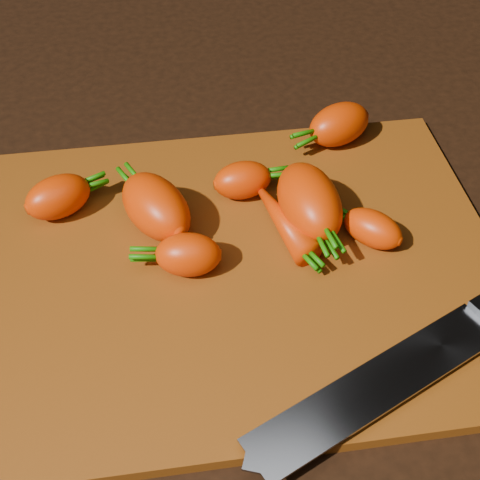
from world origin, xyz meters
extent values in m
cube|color=black|center=(0.00, 0.00, -0.01)|extent=(2.00, 2.00, 0.01)
cube|color=#86400E|center=(0.00, 0.00, 0.01)|extent=(0.50, 0.40, 0.01)
ellipsoid|color=red|center=(-0.17, 0.09, 0.03)|extent=(0.08, 0.07, 0.04)
ellipsoid|color=red|center=(-0.05, 0.00, 0.03)|extent=(0.07, 0.05, 0.04)
ellipsoid|color=red|center=(0.07, 0.04, 0.04)|extent=(0.07, 0.11, 0.06)
ellipsoid|color=red|center=(-0.08, 0.06, 0.04)|extent=(0.09, 0.11, 0.06)
ellipsoid|color=red|center=(0.14, 0.17, 0.04)|extent=(0.09, 0.07, 0.05)
ellipsoid|color=red|center=(0.01, 0.09, 0.03)|extent=(0.07, 0.05, 0.04)
ellipsoid|color=red|center=(0.13, 0.01, 0.03)|extent=(0.07, 0.07, 0.04)
ellipsoid|color=red|center=(0.04, 0.04, 0.03)|extent=(0.06, 0.12, 0.03)
cube|color=gray|center=(-0.02, -0.21, 0.02)|extent=(0.24, 0.14, 0.00)
cube|color=gray|center=(0.09, -0.16, 0.02)|extent=(0.03, 0.04, 0.02)
cube|color=black|center=(0.16, -0.12, 0.02)|extent=(0.14, 0.08, 0.02)
cylinder|color=#B2B2B7|center=(0.14, -0.13, 0.03)|extent=(0.01, 0.01, 0.00)
camera|label=1|loc=(-0.06, -0.43, 0.48)|focal=50.00mm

